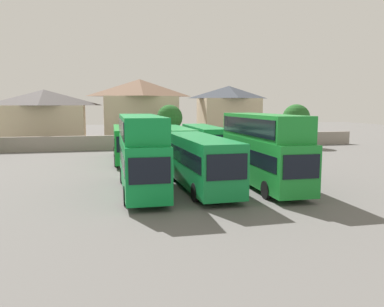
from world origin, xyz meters
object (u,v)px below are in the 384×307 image
bus_4 (127,142)px  bus_6 (204,140)px  bus_3 (263,146)px  bus_2 (200,159)px  tree_behind_wall (296,118)px  tree_left_of_lot (170,118)px  bus_5 (175,141)px  bus_1 (141,149)px  house_terrace_left (45,117)px  house_terrace_centre (140,110)px  house_terrace_right (229,113)px

bus_4 → bus_6: bus_4 is taller
bus_3 → bus_2: bearing=-93.1°
tree_behind_wall → tree_left_of_lot: bearing=164.5°
bus_2 → bus_5: bus_2 is taller
bus_1 → tree_behind_wall: tree_behind_wall is taller
bus_3 → tree_behind_wall: bearing=148.1°
bus_2 → tree_behind_wall: tree_behind_wall is taller
bus_6 → house_terrace_left: bearing=-134.3°
bus_4 → bus_6: (7.98, 0.10, -0.01)m
bus_1 → bus_6: (7.93, 14.45, -0.84)m
bus_6 → house_terrace_left: house_terrace_left is taller
bus_1 → bus_5: size_ratio=0.98×
tree_left_of_lot → bus_5: bearing=-97.4°
bus_2 → bus_4: 14.93m
bus_1 → house_terrace_centre: (3.23, 34.23, 2.00)m
tree_left_of_lot → house_terrace_right: bearing=33.0°
bus_4 → house_terrace_right: 26.01m
bus_5 → house_terrace_right: (12.14, 19.05, 2.44)m
house_terrace_left → house_terrace_centre: house_terrace_centre is taller
house_terrace_left → tree_left_of_lot: bearing=-20.1°
bus_6 → house_terrace_centre: size_ratio=1.01×
house_terrace_left → house_terrace_centre: (13.38, 1.15, 0.85)m
bus_2 → house_terrace_right: 36.40m
house_terrace_left → bus_6: bearing=-45.9°
bus_4 → tree_behind_wall: 24.21m
tree_left_of_lot → bus_4: bearing=-117.4°
bus_6 → house_terrace_centre: (-4.70, 19.78, 2.84)m
bus_1 → house_terrace_right: house_terrace_right is taller
bus_2 → bus_3: 4.43m
bus_2 → bus_5: 14.85m
bus_4 → house_terrace_left: bearing=-150.3°
house_terrace_centre → house_terrace_left: bearing=-175.1°
house_terrace_left → tree_behind_wall: 34.49m
bus_5 → bus_6: size_ratio=0.96×
bus_3 → tree_left_of_lot: tree_left_of_lot is taller
bus_1 → bus_4: bus_1 is taller
bus_2 → bus_1: bearing=-92.3°
bus_1 → bus_5: bus_1 is taller
bus_2 → house_terrace_left: bearing=-158.5°
bus_3 → bus_5: 15.48m
bus_2 → bus_6: (4.05, 14.50, -0.07)m
bus_3 → bus_4: size_ratio=0.92×
tree_behind_wall → bus_3: bearing=-122.4°
bus_3 → bus_1: bearing=-91.8°
bus_2 → bus_3: (4.35, -0.27, 0.80)m
bus_1 → tree_left_of_lot: 27.76m
bus_1 → bus_6: size_ratio=0.94×
house_terrace_centre → bus_2: bearing=-88.9°
bus_4 → house_terrace_right: (17.09, 19.47, 2.39)m
house_terrace_right → tree_left_of_lot: size_ratio=1.65×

